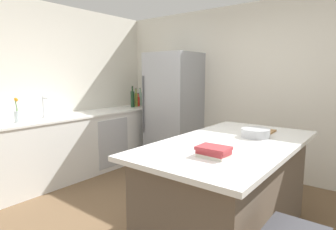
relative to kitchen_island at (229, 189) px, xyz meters
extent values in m
cube|color=silver|center=(-0.56, 1.88, 0.83)|extent=(6.00, 0.10, 2.60)
cube|color=silver|center=(-3.01, -0.37, 0.83)|extent=(0.10, 6.00, 2.60)
cube|color=silver|center=(-2.63, 0.20, -0.02)|extent=(0.66, 3.06, 0.91)
cube|color=white|center=(-2.63, 0.20, 0.45)|extent=(0.69, 3.09, 0.03)
cube|color=#B2B5BA|center=(-2.30, 0.58, -0.02)|extent=(0.01, 0.60, 0.76)
cube|color=brown|center=(0.00, 0.00, -0.03)|extent=(0.91, 1.78, 0.89)
cube|color=white|center=(0.00, 0.00, 0.44)|extent=(1.07, 1.98, 0.04)
cube|color=#93969B|center=(-1.76, 1.47, 0.48)|extent=(0.79, 0.73, 1.90)
cylinder|color=#4C4C51|center=(-2.11, 1.08, 0.57)|extent=(0.02, 0.02, 0.95)
cylinder|color=silver|center=(-2.69, -0.34, 0.47)|extent=(0.05, 0.05, 0.02)
cylinder|color=silver|center=(-2.69, -0.34, 0.62)|extent=(0.02, 0.02, 0.28)
cylinder|color=silver|center=(-2.63, -0.34, 0.74)|extent=(0.14, 0.02, 0.02)
cylinder|color=silver|center=(-2.60, -0.73, 0.54)|extent=(0.07, 0.07, 0.14)
cylinder|color=#4C7F3D|center=(-2.61, -0.73, 0.63)|extent=(0.01, 0.03, 0.22)
sphere|color=orange|center=(-2.61, -0.73, 0.75)|extent=(0.04, 0.04, 0.04)
cylinder|color=#4C7F3D|center=(-2.60, -0.74, 0.64)|extent=(0.01, 0.02, 0.24)
sphere|color=orange|center=(-2.60, -0.74, 0.76)|extent=(0.04, 0.04, 0.04)
cylinder|color=#4C7F3D|center=(-2.59, -0.73, 0.64)|extent=(0.01, 0.04, 0.23)
sphere|color=orange|center=(-2.59, -0.73, 0.75)|extent=(0.04, 0.04, 0.04)
cylinder|color=#8CB79E|center=(-2.70, 1.63, 0.59)|extent=(0.07, 0.07, 0.25)
cylinder|color=#8CB79E|center=(-2.70, 1.63, 0.76)|extent=(0.03, 0.03, 0.08)
cylinder|color=black|center=(-2.70, 1.63, 0.80)|extent=(0.03, 0.03, 0.01)
cylinder|color=red|center=(-2.66, 1.53, 0.55)|extent=(0.06, 0.06, 0.18)
cylinder|color=red|center=(-2.66, 1.53, 0.67)|extent=(0.02, 0.02, 0.06)
cylinder|color=black|center=(-2.66, 1.53, 0.71)|extent=(0.02, 0.02, 0.01)
cylinder|color=olive|center=(-2.63, 1.44, 0.59)|extent=(0.06, 0.06, 0.25)
cylinder|color=olive|center=(-2.63, 1.44, 0.76)|extent=(0.02, 0.02, 0.08)
cylinder|color=black|center=(-2.63, 1.44, 0.80)|extent=(0.03, 0.03, 0.01)
cylinder|color=#19381E|center=(-2.62, 1.34, 0.61)|extent=(0.07, 0.07, 0.29)
cylinder|color=#19381E|center=(-2.62, 1.34, 0.80)|extent=(0.03, 0.03, 0.09)
cylinder|color=black|center=(-2.62, 1.34, 0.85)|extent=(0.03, 0.03, 0.01)
cube|color=silver|center=(0.11, -0.52, 0.47)|extent=(0.22, 0.16, 0.02)
cube|color=#A83338|center=(0.11, -0.52, 0.50)|extent=(0.23, 0.17, 0.03)
cube|color=#A83338|center=(0.11, -0.52, 0.53)|extent=(0.24, 0.18, 0.02)
cylinder|color=#B2B5BA|center=(0.11, 0.32, 0.50)|extent=(0.27, 0.27, 0.08)
cube|color=#9E7042|center=(0.04, 0.61, 0.47)|extent=(0.29, 0.24, 0.02)
camera|label=1|loc=(1.08, -2.32, 1.07)|focal=29.82mm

